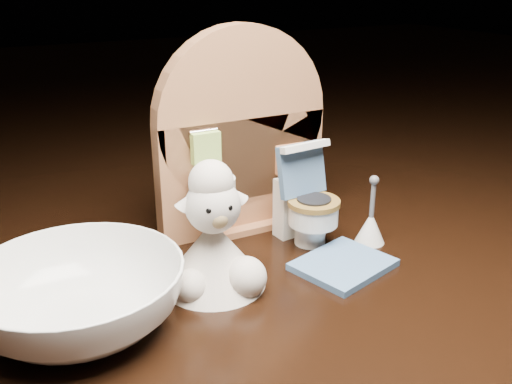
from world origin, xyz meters
TOP-DOWN VIEW (x-y plane):
  - backdrop_panel at (-0.00, 0.06)m, footprint 0.13×0.05m
  - toy_toilet at (0.03, 0.02)m, footprint 0.04×0.05m
  - bath_mat at (0.03, -0.02)m, footprint 0.07×0.06m
  - toilet_brush at (0.07, -0.00)m, footprint 0.02×0.02m
  - plush_lamb at (-0.05, -0.00)m, footprint 0.06×0.06m
  - ceramic_bowl at (-0.14, -0.01)m, footprint 0.12×0.12m

SIDE VIEW (x-z plane):
  - bath_mat at x=0.03m, z-range 0.00..0.00m
  - toilet_brush at x=0.07m, z-range -0.01..0.04m
  - ceramic_bowl at x=-0.14m, z-range 0.00..0.04m
  - toy_toilet at x=0.03m, z-range -0.01..0.06m
  - plush_lamb at x=-0.05m, z-range -0.01..0.07m
  - backdrop_panel at x=0.00m, z-range -0.01..0.14m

